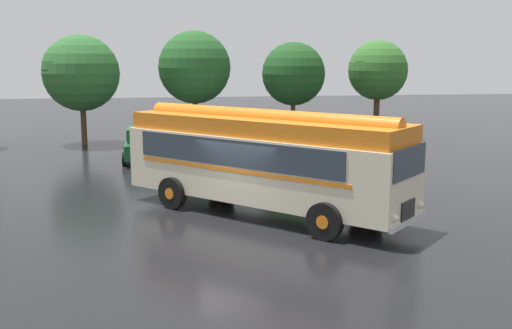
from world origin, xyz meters
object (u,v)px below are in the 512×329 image
object	(u,v)px
car_near_left	(143,144)
car_mid_left	(195,142)
vintage_bus	(263,158)
car_mid_right	(249,142)

from	to	relation	value
car_near_left	car_mid_left	size ratio (longest dim) A/B	0.98
car_near_left	vintage_bus	bearing A→B (deg)	-69.46
vintage_bus	car_mid_right	distance (m)	11.23
car_mid_left	car_mid_right	size ratio (longest dim) A/B	1.01
vintage_bus	car_mid_left	world-z (taller)	vintage_bus
vintage_bus	car_mid_right	world-z (taller)	vintage_bus
car_near_left	car_mid_right	distance (m)	5.35
vintage_bus	car_near_left	xyz separation A→B (m)	(-4.21, 11.23, -1.05)
car_mid_right	car_near_left	bearing A→B (deg)	178.88
car_mid_left	car_mid_right	world-z (taller)	same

